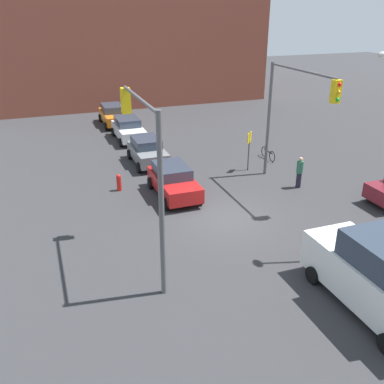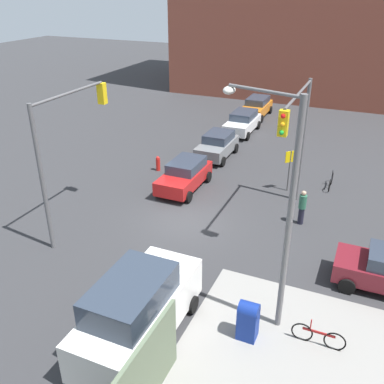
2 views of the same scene
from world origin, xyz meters
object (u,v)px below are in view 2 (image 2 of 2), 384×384
object	(u,v)px
hatchback_gray	(217,145)
pedestrian_crossing	(302,207)
hatchback_orange	(257,107)
van_white_delivery	(138,310)
street_lamp_corner	(280,201)
bicycle_at_crosswalk	(331,182)
fire_hydrant	(158,163)
mailbox_blue	(248,319)
traffic_signal_nw_corner	(297,129)
bicycle_leaning_on_fence	(318,336)
traffic_signal_se_corner	(68,136)
coupe_red	(185,175)
hatchback_white	(243,122)

from	to	relation	value
hatchback_gray	pedestrian_crossing	xyz separation A→B (m)	(6.65, 6.84, 0.08)
hatchback_orange	van_white_delivery	world-z (taller)	van_white_delivery
street_lamp_corner	bicycle_at_crosswalk	distance (m)	12.69
fire_hydrant	hatchback_orange	distance (m)	14.19
fire_hydrant	mailbox_blue	bearing A→B (deg)	39.40
traffic_signal_nw_corner	hatchback_orange	xyz separation A→B (m)	(-16.75, -6.39, -3.81)
bicycle_leaning_on_fence	mailbox_blue	bearing A→B (deg)	-74.72
pedestrian_crossing	traffic_signal_se_corner	bearing A→B (deg)	-155.71
mailbox_blue	hatchback_gray	bearing A→B (deg)	-155.90
traffic_signal_se_corner	bicycle_at_crosswalk	xyz separation A→B (m)	(-9.38, 10.50, -4.26)
fire_hydrant	coupe_red	size ratio (longest dim) A/B	0.22
coupe_red	van_white_delivery	bearing A→B (deg)	17.13
hatchback_orange	bicycle_leaning_on_fence	bearing A→B (deg)	20.27
street_lamp_corner	traffic_signal_se_corner	bearing A→B (deg)	-104.24
street_lamp_corner	mailbox_blue	distance (m)	4.11
bicycle_leaning_on_fence	coupe_red	bearing A→B (deg)	-135.42
traffic_signal_se_corner	pedestrian_crossing	bearing A→B (deg)	115.25
hatchback_gray	street_lamp_corner	bearing A→B (deg)	27.27
fire_hydrant	hatchback_white	world-z (taller)	hatchback_white
street_lamp_corner	hatchback_orange	xyz separation A→B (m)	(-24.09, -7.33, -3.86)
hatchback_white	mailbox_blue	bearing A→B (deg)	18.03
coupe_red	van_white_delivery	size ratio (longest dim) A/B	0.77
coupe_red	hatchback_orange	distance (m)	15.65
hatchback_gray	hatchback_white	xyz separation A→B (m)	(-5.58, -0.01, 0.00)
traffic_signal_nw_corner	traffic_signal_se_corner	size ratio (longest dim) A/B	1.00
van_white_delivery	pedestrian_crossing	distance (m)	10.33
traffic_signal_se_corner	mailbox_blue	world-z (taller)	traffic_signal_se_corner
mailbox_blue	van_white_delivery	xyz separation A→B (m)	(1.55, -3.20, 0.52)
coupe_red	pedestrian_crossing	xyz separation A→B (m)	(1.35, 6.82, 0.08)
mailbox_blue	bicycle_leaning_on_fence	xyz separation A→B (m)	(-0.60, 2.20, -0.42)
mailbox_blue	van_white_delivery	distance (m)	3.59
street_lamp_corner	van_white_delivery	world-z (taller)	street_lamp_corner
bicycle_at_crosswalk	coupe_red	bearing A→B (deg)	-65.60
pedestrian_crossing	bicycle_leaning_on_fence	world-z (taller)	pedestrian_crossing
hatchback_orange	traffic_signal_nw_corner	bearing A→B (deg)	20.87
hatchback_white	pedestrian_crossing	distance (m)	14.02
traffic_signal_se_corner	coupe_red	world-z (taller)	traffic_signal_se_corner
coupe_red	pedestrian_crossing	size ratio (longest dim) A/B	2.36
street_lamp_corner	hatchback_white	world-z (taller)	street_lamp_corner
traffic_signal_se_corner	bicycle_at_crosswalk	bearing A→B (deg)	131.77
mailbox_blue	pedestrian_crossing	distance (m)	8.20
pedestrian_crossing	fire_hydrant	bearing A→B (deg)	161.34
bicycle_at_crosswalk	van_white_delivery	bearing A→B (deg)	-16.10
hatchback_gray	coupe_red	size ratio (longest dim) A/B	0.93
van_white_delivery	bicycle_at_crosswalk	xyz separation A→B (m)	(-14.55, 4.20, -0.93)
bicycle_leaning_on_fence	bicycle_at_crosswalk	distance (m)	12.46
hatchback_orange	bicycle_at_crosswalk	xyz separation A→B (m)	(12.19, 7.89, -0.50)
traffic_signal_nw_corner	hatchback_white	bearing A→B (deg)	-152.84
pedestrian_crossing	bicycle_at_crosswalk	distance (m)	4.90
hatchback_gray	fire_hydrant	bearing A→B (deg)	-35.04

